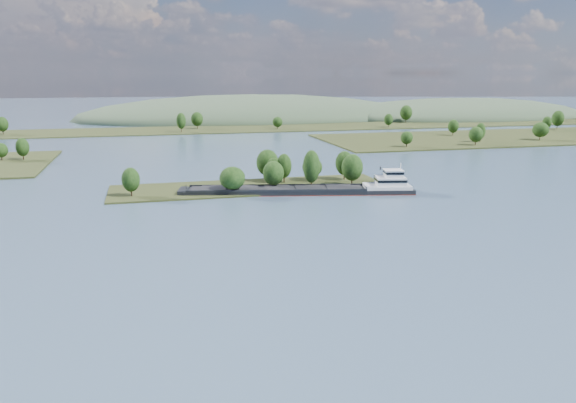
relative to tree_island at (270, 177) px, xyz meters
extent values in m
plane|color=#3E576C|center=(-7.24, -59.28, -3.94)|extent=(1800.00, 1800.00, 0.00)
cube|color=#272F14|center=(-7.24, 0.72, -3.94)|extent=(100.00, 30.00, 1.20)
cylinder|color=black|center=(13.14, -8.97, -1.04)|extent=(0.50, 0.50, 4.59)
ellipsoid|color=black|center=(13.14, -8.97, 4.79)|extent=(6.17, 6.17, 11.80)
cylinder|color=black|center=(1.37, 10.62, -1.36)|extent=(0.50, 0.50, 3.95)
ellipsoid|color=black|center=(1.37, 10.62, 3.66)|extent=(8.66, 8.66, 10.16)
cylinder|color=black|center=(-0.20, -6.69, -1.66)|extent=(0.50, 0.50, 3.35)
ellipsoid|color=black|center=(-0.20, -6.69, 2.60)|extent=(7.63, 7.63, 8.62)
cylinder|color=black|center=(2.72, 6.09, -1.79)|extent=(0.50, 0.50, 3.10)
ellipsoid|color=black|center=(2.72, 6.09, 2.16)|extent=(5.71, 5.71, 7.98)
cylinder|color=black|center=(-15.35, -10.09, -1.80)|extent=(0.50, 0.50, 3.08)
ellipsoid|color=black|center=(-15.35, -10.09, 2.11)|extent=(8.93, 8.93, 7.91)
cylinder|color=black|center=(-48.93, -5.68, -1.74)|extent=(0.50, 0.50, 3.20)
ellipsoid|color=black|center=(-48.93, -5.68, 2.34)|extent=(6.06, 6.06, 8.24)
cylinder|color=black|center=(6.68, 5.47, -1.54)|extent=(0.50, 0.50, 3.59)
ellipsoid|color=black|center=(6.68, 5.47, 3.03)|extent=(5.74, 5.74, 9.24)
cylinder|color=black|center=(30.74, 5.39, -1.51)|extent=(0.50, 0.50, 3.66)
ellipsoid|color=black|center=(30.74, 5.39, 3.14)|extent=(7.10, 7.10, 9.40)
cylinder|color=black|center=(29.27, -6.92, -1.42)|extent=(0.50, 0.50, 3.84)
ellipsoid|color=black|center=(29.27, -6.92, 3.46)|extent=(7.91, 7.91, 9.88)
cylinder|color=black|center=(18.29, 7.26, -1.90)|extent=(0.50, 0.50, 2.88)
ellipsoid|color=black|center=(18.29, 7.26, 1.76)|extent=(7.80, 7.80, 7.39)
cylinder|color=black|center=(-100.37, 90.19, -1.44)|extent=(0.50, 0.50, 3.40)
ellipsoid|color=black|center=(-100.37, 90.19, 2.88)|extent=(6.26, 6.26, 8.74)
cylinder|color=black|center=(-110.00, 91.02, -1.79)|extent=(0.50, 0.50, 2.69)
ellipsoid|color=black|center=(-110.00, 91.02, 1.63)|extent=(6.30, 6.30, 6.93)
cube|color=#272F14|center=(222.76, 120.72, -3.94)|extent=(320.00, 90.00, 1.60)
cylinder|color=black|center=(97.85, 89.63, -1.71)|extent=(0.50, 0.50, 2.85)
ellipsoid|color=black|center=(97.85, 89.63, 1.91)|extent=(6.82, 6.82, 7.34)
cylinder|color=black|center=(249.94, 155.09, -0.91)|extent=(0.50, 0.50, 4.47)
ellipsoid|color=black|center=(249.94, 155.09, 4.77)|extent=(8.76, 8.76, 11.48)
cylinder|color=black|center=(192.18, 99.62, -1.36)|extent=(0.50, 0.50, 3.55)
ellipsoid|color=black|center=(192.18, 99.62, 3.15)|extent=(9.89, 9.89, 9.13)
cylinder|color=black|center=(139.45, 86.86, -1.41)|extent=(0.50, 0.50, 3.45)
ellipsoid|color=black|center=(139.45, 86.86, 2.98)|extent=(8.16, 8.16, 8.88)
cylinder|color=black|center=(150.31, 99.25, -1.27)|extent=(0.50, 0.50, 3.74)
ellipsoid|color=black|center=(150.31, 99.25, 3.48)|extent=(6.06, 6.06, 9.61)
cylinder|color=black|center=(153.58, 135.83, -1.42)|extent=(0.50, 0.50, 3.44)
ellipsoid|color=black|center=(153.58, 135.83, 2.96)|extent=(7.17, 7.17, 8.86)
cylinder|color=black|center=(235.74, 148.59, -1.47)|extent=(0.50, 0.50, 3.33)
ellipsoid|color=black|center=(235.74, 148.59, 2.76)|extent=(6.45, 6.45, 8.57)
cube|color=#272F14|center=(-7.24, 220.72, -3.94)|extent=(900.00, 60.00, 1.20)
cylinder|color=black|center=(136.40, 200.40, -1.62)|extent=(0.50, 0.50, 3.43)
ellipsoid|color=black|center=(136.40, 200.40, 2.74)|extent=(6.75, 6.75, 8.82)
cylinder|color=black|center=(-5.88, 225.52, -1.30)|extent=(0.50, 0.50, 4.09)
ellipsoid|color=black|center=(-5.88, 225.52, 3.90)|extent=(8.98, 8.98, 10.51)
cylinder|color=black|center=(167.38, 234.62, -0.95)|extent=(0.50, 0.50, 4.77)
ellipsoid|color=black|center=(167.38, 234.62, 5.11)|extent=(10.10, 10.10, 12.26)
cylinder|color=black|center=(-136.77, 217.53, -1.39)|extent=(0.50, 0.50, 3.90)
ellipsoid|color=black|center=(-136.77, 217.53, 3.56)|extent=(7.91, 7.91, 10.02)
cylinder|color=black|center=(51.53, 208.47, -1.84)|extent=(0.50, 0.50, 3.00)
ellipsoid|color=black|center=(51.53, 208.47, 1.97)|extent=(7.54, 7.54, 7.71)
cylinder|color=black|center=(-18.88, 203.80, -1.13)|extent=(0.50, 0.50, 4.42)
ellipsoid|color=black|center=(-18.88, 203.80, 4.50)|extent=(6.68, 6.68, 11.38)
ellipsoid|color=#364932|center=(252.76, 290.72, -3.94)|extent=(260.00, 140.00, 36.00)
ellipsoid|color=#364932|center=(52.76, 320.72, -3.94)|extent=(320.00, 160.00, 44.00)
cube|color=black|center=(7.90, -12.18, -3.44)|extent=(80.09, 26.01, 2.19)
cube|color=maroon|center=(7.90, -12.18, -3.89)|extent=(80.33, 26.24, 0.25)
cube|color=black|center=(1.09, -5.77, -2.04)|extent=(60.58, 12.98, 0.80)
cube|color=black|center=(-0.90, -15.34, -2.04)|extent=(60.58, 12.98, 0.80)
cube|color=black|center=(0.10, -10.55, -2.19)|extent=(60.37, 20.97, 0.30)
cube|color=black|center=(-21.37, -6.09, -1.90)|extent=(10.45, 9.83, 0.35)
cube|color=black|center=(-10.64, -8.32, -1.90)|extent=(10.45, 9.83, 0.35)
cube|color=black|center=(0.10, -10.55, -1.90)|extent=(10.45, 9.83, 0.35)
cube|color=black|center=(10.83, -12.79, -1.90)|extent=(10.45, 9.83, 0.35)
cube|color=black|center=(21.56, -15.02, -1.90)|extent=(10.45, 9.83, 0.35)
cube|color=black|center=(-31.62, -3.95, -3.04)|extent=(4.76, 9.39, 1.99)
cylinder|color=black|center=(-30.64, -4.16, -1.65)|extent=(0.28, 0.28, 2.19)
cube|color=silver|center=(38.15, -18.48, -1.75)|extent=(17.56, 12.62, 1.20)
cube|color=silver|center=(39.13, -18.68, 0.25)|extent=(11.38, 9.84, 2.99)
cube|color=black|center=(39.13, -18.68, 0.65)|extent=(11.62, 10.07, 0.90)
cube|color=silver|center=(40.10, -18.88, 2.84)|extent=(7.07, 7.07, 2.19)
cube|color=black|center=(40.10, -18.88, 3.24)|extent=(7.31, 7.31, 0.80)
cube|color=silver|center=(40.10, -18.88, 4.03)|extent=(7.54, 7.54, 0.20)
cylinder|color=silver|center=(42.54, -19.39, 5.23)|extent=(0.24, 0.24, 2.59)
cylinder|color=black|center=(36.81, -15.14, 4.23)|extent=(0.59, 0.59, 1.20)
camera|label=1|loc=(-43.02, -197.34, 37.06)|focal=35.00mm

